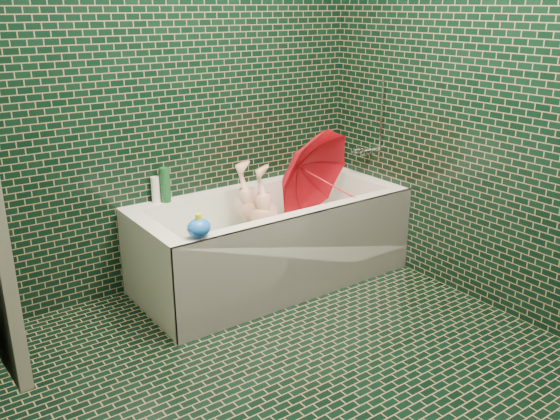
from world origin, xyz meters
TOP-DOWN VIEW (x-y plane):
  - floor at (0.00, 0.00)m, footprint 2.80×2.80m
  - wall_back at (0.00, 1.40)m, footprint 2.80×0.00m
  - wall_right at (1.30, 0.00)m, footprint 0.00×2.80m
  - bathtub at (0.45, 1.01)m, footprint 1.70×0.75m
  - bath_mat at (0.45, 1.02)m, footprint 1.35×0.47m
  - water at (0.45, 1.02)m, footprint 1.48×0.53m
  - faucet at (1.26, 1.02)m, footprint 0.18×0.19m
  - child at (0.43, 1.07)m, footprint 0.99×0.46m
  - umbrella at (0.83, 0.93)m, footprint 0.91×0.86m
  - soap_bottle_a at (1.13, 1.33)m, footprint 0.12×0.12m
  - soap_bottle_b at (1.18, 1.35)m, footprint 0.12×0.13m
  - soap_bottle_c at (1.16, 1.32)m, footprint 0.14×0.14m
  - bottle_right_tall at (0.99, 1.35)m, footprint 0.06×0.06m
  - bottle_right_pump at (1.19, 1.32)m, footprint 0.06×0.06m
  - bottle_left_tall at (-0.11, 1.33)m, footprint 0.06×0.06m
  - bottle_left_short at (-0.16, 1.36)m, footprint 0.07×0.07m
  - rubber_duck at (1.06, 1.32)m, footprint 0.13×0.11m
  - bath_toy at (-0.22, 0.70)m, footprint 0.16×0.15m

SIDE VIEW (x-z plane):
  - floor at x=0.00m, z-range 0.00..0.00m
  - bath_mat at x=0.45m, z-range 0.15..0.16m
  - bathtub at x=0.45m, z-range -0.06..0.49m
  - water at x=0.45m, z-range 0.30..0.30m
  - child at x=0.43m, z-range 0.10..0.52m
  - soap_bottle_a at x=1.13m, z-range 0.43..0.67m
  - soap_bottle_b at x=1.18m, z-range 0.44..0.66m
  - soap_bottle_c at x=1.16m, z-range 0.46..0.64m
  - rubber_duck at x=1.06m, z-range 0.54..0.65m
  - umbrella at x=0.83m, z-range 0.15..1.06m
  - bath_toy at x=-0.22m, z-range 0.54..0.67m
  - bottle_left_short at x=-0.16m, z-range 0.55..0.71m
  - bottle_right_pump at x=1.19m, z-range 0.55..0.74m
  - bottle_right_tall at x=0.99m, z-range 0.55..0.76m
  - bottle_left_tall at x=-0.11m, z-range 0.55..0.76m
  - faucet at x=1.26m, z-range 0.50..1.05m
  - wall_back at x=0.00m, z-range -0.15..2.65m
  - wall_right at x=1.30m, z-range -0.15..2.65m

